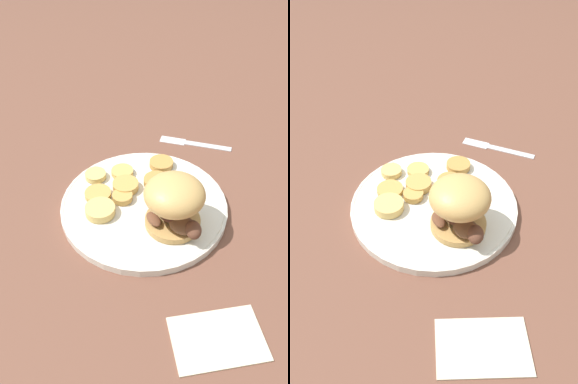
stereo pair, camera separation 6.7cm
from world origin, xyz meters
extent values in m
plane|color=brown|center=(0.00, 0.00, 0.00)|extent=(4.00, 4.00, 0.00)
cylinder|color=white|center=(0.00, 0.00, 0.01)|extent=(0.30, 0.30, 0.01)
torus|color=white|center=(0.00, 0.00, 0.01)|extent=(0.30, 0.30, 0.01)
cylinder|color=tan|center=(-0.04, 0.06, 0.02)|extent=(0.10, 0.10, 0.01)
ellipsoid|color=brown|center=(-0.05, 0.09, 0.04)|extent=(0.06, 0.06, 0.02)
ellipsoid|color=brown|center=(-0.04, 0.04, 0.05)|extent=(0.05, 0.04, 0.02)
ellipsoid|color=#4C281E|center=(-0.06, 0.01, 0.04)|extent=(0.04, 0.04, 0.02)
ellipsoid|color=#4C281E|center=(-0.04, 0.07, 0.04)|extent=(0.06, 0.05, 0.02)
ellipsoid|color=brown|center=(-0.02, 0.03, 0.04)|extent=(0.05, 0.06, 0.02)
ellipsoid|color=brown|center=(-0.01, 0.06, 0.04)|extent=(0.03, 0.04, 0.01)
ellipsoid|color=#563323|center=(-0.06, 0.10, 0.04)|extent=(0.03, 0.04, 0.02)
ellipsoid|color=tan|center=(-0.04, 0.06, 0.09)|extent=(0.10, 0.10, 0.06)
cylinder|color=tan|center=(0.04, -0.01, 0.02)|extent=(0.04, 0.04, 0.01)
cylinder|color=tan|center=(0.03, -0.09, 0.02)|extent=(0.04, 0.04, 0.01)
cylinder|color=tan|center=(0.08, -0.03, 0.02)|extent=(0.05, 0.05, 0.01)
cylinder|color=#BC8942|center=(-0.05, -0.10, 0.02)|extent=(0.05, 0.05, 0.01)
cylinder|color=#DBB766|center=(0.08, 0.02, 0.02)|extent=(0.05, 0.05, 0.02)
cylinder|color=tan|center=(0.03, -0.04, 0.02)|extent=(0.05, 0.05, 0.01)
cylinder|color=#BC8942|center=(-0.03, -0.05, 0.02)|extent=(0.05, 0.05, 0.01)
cylinder|color=#DBB766|center=(0.08, -0.08, 0.02)|extent=(0.04, 0.04, 0.01)
cube|color=silver|center=(-0.17, -0.17, 0.00)|extent=(0.10, 0.06, 0.00)
cube|color=silver|center=(-0.10, -0.21, 0.00)|extent=(0.06, 0.05, 0.00)
cube|color=beige|center=(-0.06, 0.26, 0.00)|extent=(0.13, 0.08, 0.01)
camera|label=1|loc=(0.07, 0.49, 0.50)|focal=35.00mm
camera|label=2|loc=(0.01, 0.49, 0.50)|focal=35.00mm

